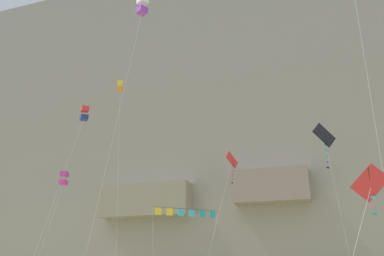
{
  "coord_description": "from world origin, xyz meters",
  "views": [
    {
      "loc": [
        7.86,
        -7.91,
        3.0
      ],
      "look_at": [
        -1.97,
        21.29,
        13.92
      ],
      "focal_mm": 37.16,
      "sensor_mm": 36.0,
      "label": 1
    }
  ],
  "objects_px": {
    "kite_box_front_field": "(84,114)",
    "kite_diamond_mid_left": "(369,187)",
    "kite_banner_high_right": "(186,214)",
    "kite_diamond_upper_right": "(231,163)",
    "kite_box_upper_mid": "(64,178)",
    "kite_box_upper_left": "(120,88)",
    "kite_diamond_mid_center": "(324,137)",
    "kite_box_low_right": "(142,7)"
  },
  "relations": [
    {
      "from": "kite_diamond_mid_center",
      "to": "kite_box_front_field",
      "type": "bearing_deg",
      "value": -157.43
    },
    {
      "from": "kite_diamond_mid_left",
      "to": "kite_banner_high_right",
      "type": "bearing_deg",
      "value": 137.71
    },
    {
      "from": "kite_box_front_field",
      "to": "kite_banner_high_right",
      "type": "bearing_deg",
      "value": 8.28
    },
    {
      "from": "kite_box_upper_mid",
      "to": "kite_box_front_field",
      "type": "height_order",
      "value": "kite_box_front_field"
    },
    {
      "from": "kite_box_front_field",
      "to": "kite_diamond_mid_left",
      "type": "distance_m",
      "value": 27.11
    },
    {
      "from": "kite_banner_high_right",
      "to": "kite_box_front_field",
      "type": "relative_size",
      "value": 0.44
    },
    {
      "from": "kite_box_upper_left",
      "to": "kite_diamond_upper_right",
      "type": "xyz_separation_m",
      "value": [
        12.12,
        4.24,
        -9.1
      ]
    },
    {
      "from": "kite_box_upper_mid",
      "to": "kite_diamond_upper_right",
      "type": "distance_m",
      "value": 21.68
    },
    {
      "from": "kite_box_upper_mid",
      "to": "kite_diamond_mid_left",
      "type": "xyz_separation_m",
      "value": [
        33.1,
        -22.24,
        -7.26
      ]
    },
    {
      "from": "kite_diamond_mid_center",
      "to": "kite_box_low_right",
      "type": "bearing_deg",
      "value": -142.5
    },
    {
      "from": "kite_box_low_right",
      "to": "kite_diamond_mid_left",
      "type": "distance_m",
      "value": 26.31
    },
    {
      "from": "kite_diamond_upper_right",
      "to": "kite_diamond_mid_left",
      "type": "relative_size",
      "value": 2.04
    },
    {
      "from": "kite_banner_high_right",
      "to": "kite_box_upper_mid",
      "type": "bearing_deg",
      "value": 152.66
    },
    {
      "from": "kite_banner_high_right",
      "to": "kite_diamond_upper_right",
      "type": "distance_m",
      "value": 12.63
    },
    {
      "from": "kite_box_upper_left",
      "to": "kite_box_upper_mid",
      "type": "xyz_separation_m",
      "value": [
        -9.56,
        4.1,
        -9.39
      ]
    },
    {
      "from": "kite_diamond_mid_center",
      "to": "kite_banner_high_right",
      "type": "distance_m",
      "value": 15.85
    },
    {
      "from": "kite_diamond_mid_center",
      "to": "kite_box_upper_left",
      "type": "bearing_deg",
      "value": -176.91
    },
    {
      "from": "kite_box_upper_left",
      "to": "kite_box_upper_mid",
      "type": "height_order",
      "value": "kite_box_upper_left"
    },
    {
      "from": "kite_box_low_right",
      "to": "kite_diamond_mid_left",
      "type": "bearing_deg",
      "value": -26.76
    },
    {
      "from": "kite_diamond_mid_center",
      "to": "kite_box_low_right",
      "type": "distance_m",
      "value": 21.33
    },
    {
      "from": "kite_box_low_right",
      "to": "kite_diamond_upper_right",
      "type": "height_order",
      "value": "kite_box_low_right"
    },
    {
      "from": "kite_diamond_mid_center",
      "to": "kite_box_upper_mid",
      "type": "height_order",
      "value": "kite_diamond_mid_center"
    },
    {
      "from": "kite_diamond_mid_center",
      "to": "kite_diamond_mid_left",
      "type": "xyz_separation_m",
      "value": [
        1.42,
        -19.33,
        -8.51
      ]
    },
    {
      "from": "kite_banner_high_right",
      "to": "kite_diamond_upper_right",
      "type": "relative_size",
      "value": 0.5
    },
    {
      "from": "kite_box_upper_left",
      "to": "kite_diamond_upper_right",
      "type": "height_order",
      "value": "kite_box_upper_left"
    },
    {
      "from": "kite_box_upper_left",
      "to": "kite_diamond_mid_left",
      "type": "relative_size",
      "value": 3.16
    },
    {
      "from": "kite_box_front_field",
      "to": "kite_diamond_upper_right",
      "type": "bearing_deg",
      "value": 46.39
    },
    {
      "from": "kite_diamond_upper_right",
      "to": "kite_box_front_field",
      "type": "distance_m",
      "value": 16.71
    },
    {
      "from": "kite_box_upper_mid",
      "to": "kite_diamond_upper_right",
      "type": "height_order",
      "value": "kite_diamond_upper_right"
    },
    {
      "from": "kite_box_low_right",
      "to": "kite_diamond_mid_left",
      "type": "xyz_separation_m",
      "value": [
        16.05,
        -8.1,
        -19.21
      ]
    },
    {
      "from": "kite_box_upper_left",
      "to": "kite_diamond_mid_center",
      "type": "bearing_deg",
      "value": 3.09
    },
    {
      "from": "kite_box_low_right",
      "to": "kite_box_front_field",
      "type": "relative_size",
      "value": 1.51
    },
    {
      "from": "kite_diamond_mid_center",
      "to": "kite_banner_high_right",
      "type": "height_order",
      "value": "kite_diamond_mid_center"
    },
    {
      "from": "kite_box_front_field",
      "to": "kite_box_upper_left",
      "type": "bearing_deg",
      "value": 95.57
    },
    {
      "from": "kite_box_upper_mid",
      "to": "kite_diamond_mid_left",
      "type": "bearing_deg",
      "value": -33.89
    },
    {
      "from": "kite_box_upper_mid",
      "to": "kite_box_front_field",
      "type": "bearing_deg",
      "value": -48.84
    },
    {
      "from": "kite_diamond_mid_center",
      "to": "kite_banner_high_right",
      "type": "relative_size",
      "value": 2.16
    },
    {
      "from": "kite_diamond_mid_center",
      "to": "kite_diamond_upper_right",
      "type": "xyz_separation_m",
      "value": [
        -10.01,
        3.05,
        -0.96
      ]
    },
    {
      "from": "kite_diamond_mid_left",
      "to": "kite_diamond_mid_center",
      "type": "bearing_deg",
      "value": 94.19
    },
    {
      "from": "kite_diamond_upper_right",
      "to": "kite_banner_high_right",
      "type": "bearing_deg",
      "value": -98.73
    },
    {
      "from": "kite_box_upper_mid",
      "to": "kite_diamond_mid_left",
      "type": "relative_size",
      "value": 1.93
    },
    {
      "from": "kite_box_upper_mid",
      "to": "kite_box_low_right",
      "type": "relative_size",
      "value": 0.55
    }
  ]
}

